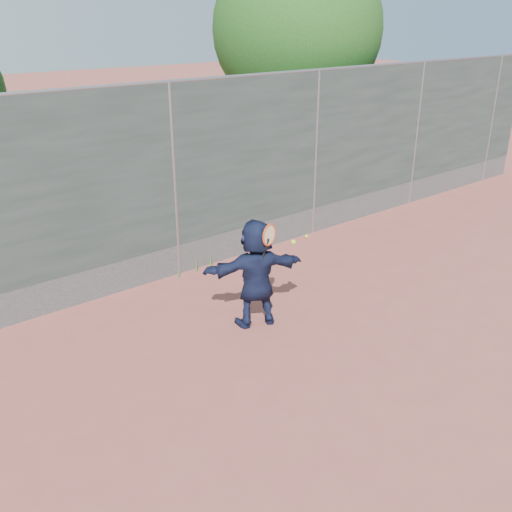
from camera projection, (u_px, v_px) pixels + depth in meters
ground at (336, 369)px, 6.76m from camera, size 80.00×80.00×0.00m
player at (256, 273)px, 7.49m from camera, size 1.44×0.88×1.48m
ball_ground at (306, 236)px, 10.71m from camera, size 0.07×0.07×0.07m
fence at (174, 179)px, 8.65m from camera, size 20.00×0.06×3.03m
swing_action at (271, 237)px, 7.17m from camera, size 0.53×0.19×0.51m
tree_right at (302, 34)px, 12.22m from camera, size 3.78×3.60×5.39m
weed_clump at (198, 263)px, 9.30m from camera, size 0.68×0.07×0.30m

